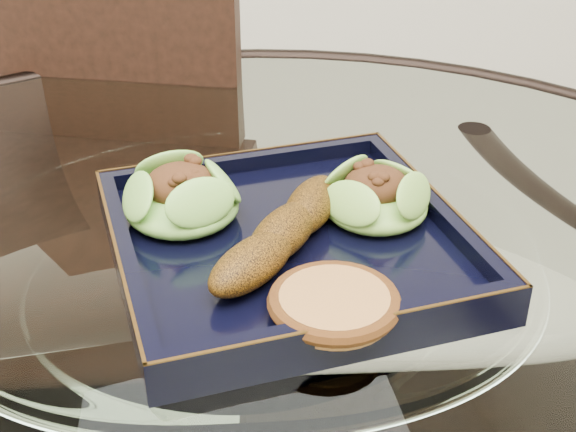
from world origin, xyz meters
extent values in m
cylinder|color=white|center=(0.00, 0.00, 0.76)|extent=(1.10, 1.10, 0.01)
torus|color=black|center=(0.00, 0.00, 0.76)|extent=(1.13, 1.13, 0.02)
cylinder|color=black|center=(0.28, 0.28, 0.38)|extent=(0.04, 0.04, 0.75)
cube|color=#321910|center=(-0.19, 0.33, 0.44)|extent=(0.49, 0.49, 0.04)
cube|color=#321910|center=(-0.14, 0.50, 0.69)|extent=(0.37, 0.14, 0.43)
cylinder|color=#321910|center=(-0.30, 0.54, 0.21)|extent=(0.03, 0.03, 0.42)
cylinder|color=#321910|center=(0.02, 0.44, 0.21)|extent=(0.03, 0.03, 0.42)
cube|color=black|center=(0.04, 0.05, 0.77)|extent=(0.31, 0.31, 0.02)
ellipsoid|color=#55992C|center=(-0.04, 0.09, 0.80)|extent=(0.10, 0.10, 0.03)
ellipsoid|color=#69A32F|center=(0.12, 0.07, 0.80)|extent=(0.11, 0.11, 0.03)
ellipsoid|color=#623B0A|center=(0.03, 0.03, 0.80)|extent=(0.13, 0.16, 0.03)
cylinder|color=#C58041|center=(0.06, -0.05, 0.79)|extent=(0.10, 0.10, 0.02)
camera|label=1|loc=(-0.04, -0.49, 1.12)|focal=50.00mm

